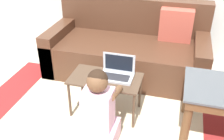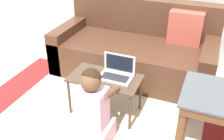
# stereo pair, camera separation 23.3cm
# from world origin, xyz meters

# --- Properties ---
(ground_plane) EXTENTS (16.00, 16.00, 0.00)m
(ground_plane) POSITION_xyz_m (0.00, 0.00, 0.00)
(ground_plane) COLOR beige
(area_rug) EXTENTS (2.50, 1.75, 0.01)m
(area_rug) POSITION_xyz_m (-0.09, 0.04, 0.00)
(area_rug) COLOR maroon
(area_rug) RESTS_ON ground_plane
(couch) EXTENTS (1.79, 0.87, 0.81)m
(couch) POSITION_xyz_m (-0.07, 1.09, 0.28)
(couch) COLOR #4C2D1E
(couch) RESTS_ON ground_plane
(laptop_desk) EXTENTS (0.64, 0.35, 0.38)m
(laptop_desk) POSITION_xyz_m (-0.09, 0.24, 0.34)
(laptop_desk) COLOR #4C3828
(laptop_desk) RESTS_ON ground_plane
(laptop) EXTENTS (0.29, 0.19, 0.20)m
(laptop) POSITION_xyz_m (-0.00, 0.28, 0.42)
(laptop) COLOR #B7BCC6
(laptop) RESTS_ON laptop_desk
(computer_mouse) EXTENTS (0.06, 0.09, 0.04)m
(computer_mouse) POSITION_xyz_m (-0.20, 0.19, 0.40)
(computer_mouse) COLOR black
(computer_mouse) RESTS_ON laptop_desk
(person_seated) EXTENTS (0.30, 0.41, 0.69)m
(person_seated) POSITION_xyz_m (-0.03, -0.14, 0.30)
(person_seated) COLOR #E5B2CC
(person_seated) RESTS_ON ground_plane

